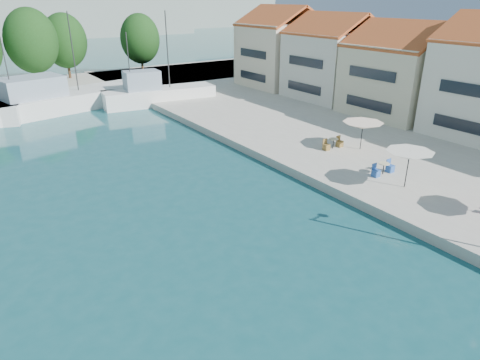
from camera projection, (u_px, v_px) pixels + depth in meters
quay_right at (409, 127)px, 38.62m from camera, size 32.00×92.00×0.60m
hill_east at (95, 12)px, 159.65m from camera, size 140.00×40.00×12.00m
building_04 at (403, 67)px, 40.08m from camera, size 9.00×8.80×9.20m
building_05 at (333, 55)px, 46.82m from camera, size 8.40×8.80×9.70m
building_06 at (281, 45)px, 53.57m from camera, size 9.00×8.80×10.20m
trawler_03 at (58, 101)px, 44.90m from camera, size 19.99×9.00×10.20m
trawler_04 at (157, 95)px, 47.47m from camera, size 12.58×4.78×10.20m
tree_06 at (31, 41)px, 53.35m from camera, size 6.38×6.38×9.44m
tree_07 at (65, 41)px, 58.20m from camera, size 5.85×5.85×8.65m
tree_08 at (140, 39)px, 62.59m from camera, size 5.69×5.69×8.42m
umbrella_white at (409, 155)px, 24.79m from camera, size 2.76×2.76×2.27m
umbrella_cream at (363, 125)px, 31.25m from camera, size 2.98×2.98×2.08m
cafe_table_02 at (383, 170)px, 27.33m from camera, size 1.82×0.70×0.76m
cafe_table_03 at (333, 145)px, 32.01m from camera, size 1.82×0.70×0.76m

